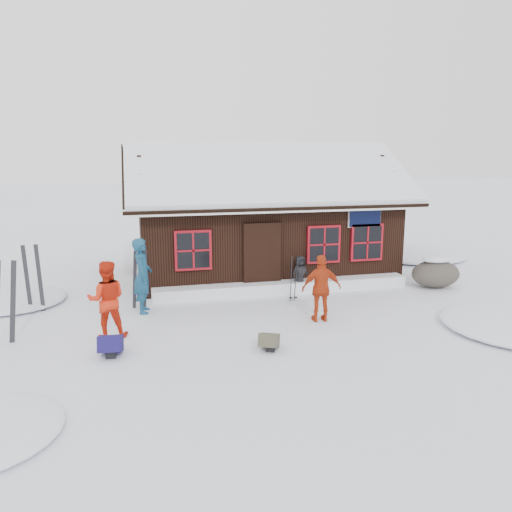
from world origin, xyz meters
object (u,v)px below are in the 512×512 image
(skier_orange_right, at_px, (321,288))
(boulder, at_px, (436,273))
(skier_orange_left, at_px, (107,299))
(ski_poles, at_px, (294,279))
(skier_teal, at_px, (143,276))
(ski_pair_left, at_px, (5,304))
(backpack_blue, at_px, (111,347))
(skier_crouched, at_px, (300,274))
(backpack_olive, at_px, (269,343))

(skier_orange_right, distance_m, boulder, 5.03)
(skier_orange_left, xyz_separation_m, ski_poles, (4.87, 1.71, -0.26))
(skier_teal, relative_size, skier_orange_left, 1.11)
(skier_teal, distance_m, boulder, 8.74)
(ski_pair_left, height_order, backpack_blue, ski_pair_left)
(skier_crouched, distance_m, boulder, 4.22)
(skier_orange_right, height_order, backpack_olive, skier_orange_right)
(skier_crouched, bearing_deg, skier_orange_left, -171.25)
(ski_pair_left, xyz_separation_m, backpack_blue, (2.17, -1.18, -0.73))
(ski_poles, distance_m, backpack_olive, 3.67)
(skier_teal, relative_size, backpack_blue, 3.20)
(skier_orange_left, xyz_separation_m, backpack_blue, (0.09, -1.08, -0.70))
(skier_teal, xyz_separation_m, backpack_olive, (2.47, -3.19, -0.83))
(backpack_olive, bearing_deg, skier_orange_left, -179.98)
(skier_orange_left, bearing_deg, ski_pair_left, -2.00)
(boulder, height_order, backpack_olive, boulder)
(skier_orange_left, distance_m, skier_orange_right, 4.99)
(skier_orange_right, bearing_deg, skier_crouched, -92.06)
(skier_orange_right, bearing_deg, ski_poles, -81.03)
(ski_poles, relative_size, backpack_blue, 2.15)
(skier_teal, xyz_separation_m, skier_crouched, (4.52, 0.86, -0.42))
(skier_orange_right, bearing_deg, ski_pair_left, 3.67)
(skier_orange_right, height_order, backpack_blue, skier_orange_right)
(skier_teal, relative_size, ski_pair_left, 1.03)
(backpack_olive, bearing_deg, boulder, 55.41)
(ski_poles, bearing_deg, boulder, 3.94)
(boulder, bearing_deg, skier_crouched, 173.74)
(ski_pair_left, relative_size, backpack_blue, 3.12)
(ski_pair_left, distance_m, backpack_blue, 2.58)
(skier_teal, height_order, backpack_blue, skier_teal)
(skier_orange_right, relative_size, ski_pair_left, 0.87)
(skier_orange_left, xyz_separation_m, boulder, (9.52, 2.03, -0.42))
(skier_orange_right, relative_size, backpack_blue, 2.73)
(skier_crouched, bearing_deg, skier_teal, 174.48)
(skier_crouched, height_order, ski_pair_left, ski_pair_left)
(ski_poles, bearing_deg, skier_orange_left, -160.70)
(ski_pair_left, bearing_deg, skier_teal, 22.43)
(skier_teal, xyz_separation_m, skier_orange_right, (4.18, -1.74, -0.14))
(skier_orange_left, relative_size, skier_crouched, 1.60)
(skier_crouched, bearing_deg, ski_pair_left, -178.41)
(skier_orange_right, xyz_separation_m, boulder, (4.54, 2.14, -0.38))
(backpack_blue, bearing_deg, ski_poles, 34.58)
(boulder, height_order, backpack_blue, boulder)
(ski_poles, bearing_deg, ski_pair_left, -166.99)
(skier_orange_right, distance_m, backpack_blue, 5.03)
(skier_teal, bearing_deg, skier_crouched, -76.10)
(skier_crouched, distance_m, ski_pair_left, 7.79)
(skier_orange_right, distance_m, backpack_olive, 2.34)
(skier_orange_left, relative_size, boulder, 1.16)
(ski_pair_left, bearing_deg, boulder, 3.96)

